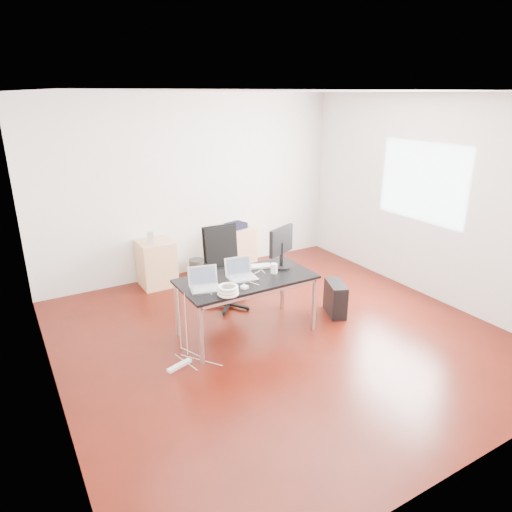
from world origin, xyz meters
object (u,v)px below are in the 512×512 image
office_chair (225,263)px  desk (246,282)px  filing_cabinet_right (237,248)px  filing_cabinet_left (156,263)px  pc_tower (335,298)px

office_chair → desk: bearing=-96.8°
office_chair → filing_cabinet_right: office_chair is taller
filing_cabinet_right → desk: bearing=-115.1°
desk → filing_cabinet_left: bearing=102.7°
desk → filing_cabinet_right: 2.22m
filing_cabinet_left → filing_cabinet_right: bearing=0.0°
desk → pc_tower: desk is taller
office_chair → filing_cabinet_left: bearing=120.9°
filing_cabinet_left → pc_tower: bearing=-51.2°
desk → filing_cabinet_left: 2.07m
filing_cabinet_left → pc_tower: size_ratio=1.56×
filing_cabinet_left → filing_cabinet_right: (1.38, 0.00, 0.00)m
pc_tower → desk: bearing=-163.7°
office_chair → filing_cabinet_left: (-0.60, 1.14, -0.26)m
desk → filing_cabinet_left: desk is taller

